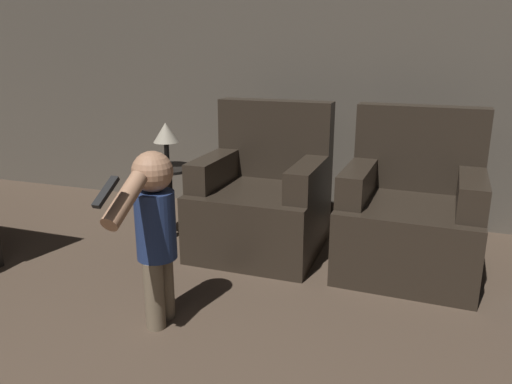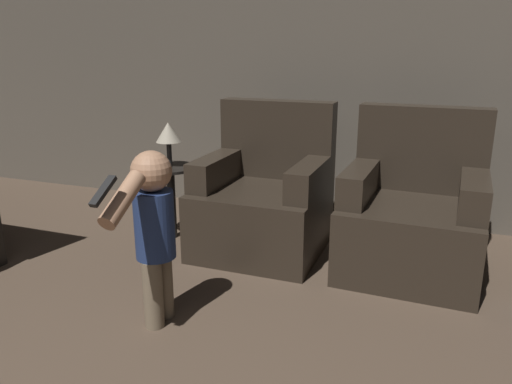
% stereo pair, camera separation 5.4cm
% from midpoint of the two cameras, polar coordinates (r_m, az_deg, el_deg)
% --- Properties ---
extents(wall_back, '(8.40, 0.05, 2.60)m').
position_cam_midpoint_polar(wall_back, '(4.13, 8.13, 14.98)').
color(wall_back, '#51493F').
rests_on(wall_back, ground_plane).
extents(armchair_left, '(0.84, 0.83, 1.02)m').
position_cam_midpoint_polar(armchair_left, '(3.49, 1.42, -0.98)').
color(armchair_left, black).
rests_on(armchair_left, ground_plane).
extents(armchair_right, '(0.86, 0.85, 1.02)m').
position_cam_midpoint_polar(armchair_right, '(3.32, 17.90, -2.72)').
color(armchair_right, black).
rests_on(armchair_right, ground_plane).
extents(person_toddler, '(0.20, 0.62, 0.91)m').
position_cam_midpoint_polar(person_toddler, '(2.52, -11.03, -3.73)').
color(person_toddler, brown).
rests_on(person_toddler, ground_plane).
extents(side_table, '(0.38, 0.38, 0.55)m').
position_cam_midpoint_polar(side_table, '(3.70, -9.31, 1.11)').
color(side_table, black).
rests_on(side_table, ground_plane).
extents(lamp, '(0.18, 0.18, 0.32)m').
position_cam_midpoint_polar(lamp, '(3.62, -9.57, 6.64)').
color(lamp, '#262626').
rests_on(lamp, side_table).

